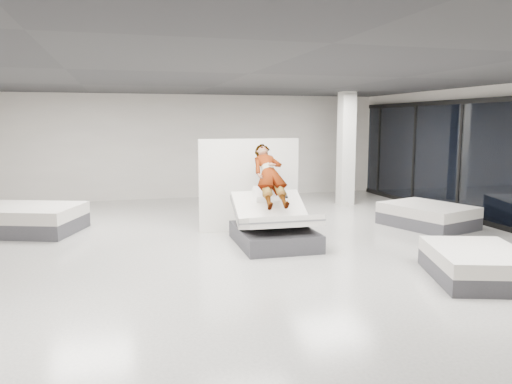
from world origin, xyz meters
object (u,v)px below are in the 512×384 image
divider_panel (249,185)px  column (346,149)px  remote (286,196)px  flat_bed_left_far (28,219)px  hero_bed (274,227)px  flat_bed_right_near (477,264)px  person (270,184)px  flat_bed_right_far (427,216)px

divider_panel → column: (3.51, 2.56, 0.59)m
remote → flat_bed_left_far: 5.63m
hero_bed → remote: 0.65m
flat_bed_right_near → flat_bed_left_far: (-7.13, 5.30, 0.05)m
person → column: size_ratio=0.53×
flat_bed_left_far → flat_bed_right_near: bearing=-36.6°
divider_panel → flat_bed_left_far: (-4.67, 1.01, -0.72)m
divider_panel → flat_bed_left_far: 4.83m
person → column: column is taller
flat_bed_right_far → flat_bed_left_far: flat_bed_left_far is taller
hero_bed → flat_bed_right_far: (3.87, 0.67, -0.10)m
remote → person: bearing=122.2°
remote → column: (3.16, 4.02, 0.64)m
hero_bed → flat_bed_left_far: size_ratio=0.76×
divider_panel → flat_bed_right_near: 5.00m
remote → flat_bed_right_far: size_ratio=0.06×
column → person: bearing=-132.6°
flat_bed_right_near → remote: bearing=126.7°
hero_bed → person: person is taller
remote → flat_bed_right_far: (3.65, 0.72, -0.70)m
hero_bed → remote: size_ratio=13.57×
flat_bed_right_far → column: column is taller
flat_bed_right_near → flat_bed_left_far: size_ratio=0.81×
hero_bed → column: size_ratio=0.59×
hero_bed → remote: hero_bed is taller
person → flat_bed_right_far: bearing=6.4°
person → flat_bed_right_far: (3.86, 0.36, -0.91)m
remote → flat_bed_right_far: 3.78m
divider_panel → column: 4.39m
person → flat_bed_left_far: size_ratio=0.68×
flat_bed_right_near → flat_bed_left_far: flat_bed_left_far is taller
divider_panel → flat_bed_right_near: (2.45, -4.29, -0.77)m
hero_bed → divider_panel: size_ratio=0.86×
flat_bed_right_near → column: (1.05, 6.85, 1.36)m
hero_bed → divider_panel: 1.56m
divider_panel → flat_bed_right_far: 4.13m
hero_bed → divider_panel: (-0.13, 1.41, 0.65)m
divider_panel → person: bearing=-81.9°
flat_bed_right_far → flat_bed_right_near: flat_bed_right_far is taller
flat_bed_right_near → flat_bed_left_far: bearing=143.4°
hero_bed → column: (3.38, 3.98, 1.25)m
flat_bed_left_far → flat_bed_right_far: bearing=-11.4°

